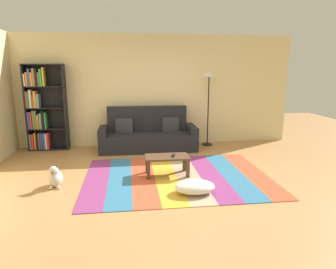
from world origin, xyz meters
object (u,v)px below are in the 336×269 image
coffee_table (167,160)px  bookshelf (41,109)px  dog (55,177)px  couch (148,135)px  standing_lamp (209,83)px  pouf (195,187)px  tv_remote (173,156)px

coffee_table → bookshelf: bearing=141.4°
coffee_table → dog: 1.91m
couch → coffee_table: bearing=-83.2°
coffee_table → standing_lamp: size_ratio=0.42×
dog → standing_lamp: 4.17m
pouf → dog: 2.27m
coffee_table → dog: dog is taller
bookshelf → standing_lamp: 3.99m
dog → standing_lamp: size_ratio=0.22×
dog → coffee_table: bearing=9.1°
couch → standing_lamp: bearing=7.7°
coffee_table → tv_remote: (0.11, -0.02, 0.08)m
couch → pouf: size_ratio=3.59×
pouf → coffee_table: bearing=110.4°
couch → standing_lamp: standing_lamp is taller
bookshelf → tv_remote: size_ratio=13.30×
standing_lamp → tv_remote: standing_lamp is taller
couch → standing_lamp: (1.51, 0.20, 1.20)m
couch → pouf: (0.54, -2.71, -0.23)m
dog → standing_lamp: bearing=36.6°
couch → tv_remote: bearing=-79.9°
standing_lamp → bookshelf: bearing=178.9°
dog → tv_remote: (1.99, 0.28, 0.21)m
tv_remote → coffee_table: bearing=-174.2°
pouf → dog: bearing=165.5°
bookshelf → pouf: bookshelf is taller
standing_lamp → tv_remote: size_ratio=12.24×
pouf → standing_lamp: 3.38m
couch → tv_remote: size_ratio=15.07×
coffee_table → dog: size_ratio=1.96×
coffee_table → dog: bearing=-170.9°
coffee_table → standing_lamp: standing_lamp is taller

